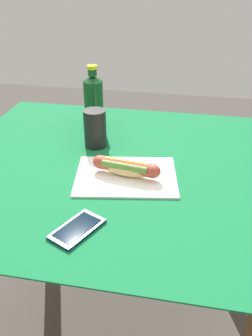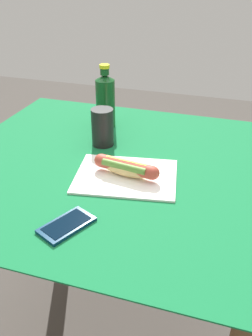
{
  "view_description": "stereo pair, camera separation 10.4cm",
  "coord_description": "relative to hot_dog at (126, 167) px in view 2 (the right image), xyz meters",
  "views": [
    {
      "loc": [
        -0.22,
        0.94,
        1.33
      ],
      "look_at": [
        -0.05,
        0.06,
        0.8
      ],
      "focal_mm": 39.14,
      "sensor_mm": 36.0,
      "label": 1
    },
    {
      "loc": [
        -0.32,
        0.92,
        1.33
      ],
      "look_at": [
        -0.05,
        0.06,
        0.8
      ],
      "focal_mm": 39.14,
      "sensor_mm": 36.0,
      "label": 2
    }
  ],
  "objects": [
    {
      "name": "cell_phone",
      "position": [
        0.07,
        0.25,
        -0.03
      ],
      "size": [
        0.12,
        0.15,
        0.01
      ],
      "color": "#0A2D4C",
      "rests_on": "dining_table"
    },
    {
      "name": "soda_bottle",
      "position": [
        0.18,
        -0.33,
        0.07
      ],
      "size": [
        0.07,
        0.07,
        0.23
      ],
      "color": "#14471E",
      "rests_on": "dining_table"
    },
    {
      "name": "drinking_cup",
      "position": [
        0.14,
        -0.18,
        0.03
      ],
      "size": [
        0.07,
        0.07,
        0.13
      ],
      "primitive_type": "cylinder",
      "color": "black",
      "rests_on": "dining_table"
    },
    {
      "name": "hot_dog",
      "position": [
        0.0,
        0.0,
        0.0
      ],
      "size": [
        0.2,
        0.07,
        0.05
      ],
      "color": "#E5BC75",
      "rests_on": "paper_wrapper"
    },
    {
      "name": "ground_plane",
      "position": [
        0.05,
        -0.06,
        -0.81
      ],
      "size": [
        6.0,
        6.0,
        0.0
      ],
      "primitive_type": "plane",
      "color": "#47423D",
      "rests_on": "ground"
    },
    {
      "name": "paper_wrapper",
      "position": [
        -0.0,
        -0.0,
        -0.03
      ],
      "size": [
        0.32,
        0.27,
        0.01
      ],
      "primitive_type": "cube",
      "rotation": [
        0.0,
        0.0,
        0.17
      ],
      "color": "white",
      "rests_on": "dining_table"
    },
    {
      "name": "dining_table",
      "position": [
        0.05,
        -0.06,
        -0.17
      ],
      "size": [
        1.06,
        0.95,
        0.77
      ],
      "color": "brown",
      "rests_on": "ground"
    }
  ]
}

